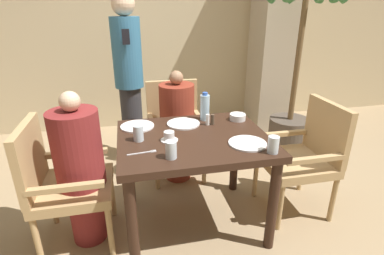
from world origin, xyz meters
TOP-DOWN VIEW (x-y plane):
  - ground_plane at (0.00, 0.00)m, footprint 16.00×16.00m
  - wall_back at (0.00, 2.27)m, footprint 8.00×0.06m
  - pillar_stone at (1.47, 1.78)m, footprint 0.50×0.50m
  - dining_table at (0.00, 0.00)m, footprint 1.05×0.87m
  - chair_left_side at (-0.92, 0.00)m, footprint 0.51×0.51m
  - diner_in_left_chair at (-0.78, 0.00)m, footprint 0.32×0.32m
  - chair_far_side at (0.00, 0.83)m, footprint 0.51×0.51m
  - diner_in_far_chair at (-0.00, 0.69)m, footprint 0.32×0.32m
  - chair_right_side at (0.92, 0.00)m, footprint 0.51×0.51m
  - standing_host at (-0.40, 1.24)m, footprint 0.29×0.33m
  - potted_palm at (1.37, 1.00)m, footprint 0.79×0.79m
  - plate_main_left at (0.32, -0.20)m, footprint 0.25×0.25m
  - plate_main_right at (-0.02, 0.24)m, footprint 0.25×0.25m
  - plate_dessert_center at (-0.38, 0.26)m, footprint 0.25×0.25m
  - teacup_with_saucer at (-0.18, -0.04)m, footprint 0.12×0.12m
  - bowl_small at (0.42, 0.24)m, footprint 0.13×0.13m
  - water_bottle at (0.16, 0.30)m, footprint 0.07×0.07m
  - glass_tall_near at (-0.38, 0.01)m, footprint 0.07×0.07m
  - glass_tall_mid at (-0.20, -0.29)m, footprint 0.07×0.07m
  - glass_tall_far at (0.43, -0.35)m, footprint 0.07×0.07m
  - salt_shaker at (0.16, 0.19)m, footprint 0.03×0.03m
  - pepper_shaker at (0.19, 0.19)m, footprint 0.03×0.03m
  - fork_beside_plate at (-0.35, -0.18)m, footprint 0.18×0.04m

SIDE VIEW (x-z plane):
  - ground_plane at x=0.00m, z-range 0.00..0.00m
  - chair_left_side at x=-0.92m, z-range 0.05..0.97m
  - chair_far_side at x=0.00m, z-range 0.05..0.97m
  - chair_right_side at x=0.92m, z-range 0.05..0.97m
  - diner_in_far_chair at x=0.00m, z-range 0.02..1.09m
  - diner_in_left_chair at x=-0.78m, z-range 0.02..1.13m
  - dining_table at x=0.00m, z-range 0.26..1.00m
  - fork_beside_plate at x=-0.35m, z-range 0.74..0.75m
  - plate_main_left at x=0.32m, z-range 0.74..0.75m
  - plate_main_right at x=-0.02m, z-range 0.74..0.75m
  - plate_dessert_center at x=-0.38m, z-range 0.74..0.75m
  - bowl_small at x=0.42m, z-range 0.74..0.79m
  - potted_palm at x=1.37m, z-range -0.31..1.84m
  - teacup_with_saucer at x=-0.18m, z-range 0.74..0.80m
  - pepper_shaker at x=0.19m, z-range 0.74..0.82m
  - salt_shaker at x=0.16m, z-range 0.74..0.83m
  - glass_tall_near at x=-0.38m, z-range 0.74..0.85m
  - glass_tall_mid at x=-0.20m, z-range 0.74..0.85m
  - glass_tall_far at x=0.43m, z-range 0.74..0.85m
  - water_bottle at x=0.16m, z-range 0.73..0.96m
  - standing_host at x=-0.40m, z-range 0.07..1.79m
  - pillar_stone at x=1.47m, z-range 0.00..2.70m
  - wall_back at x=0.00m, z-range 0.00..2.80m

